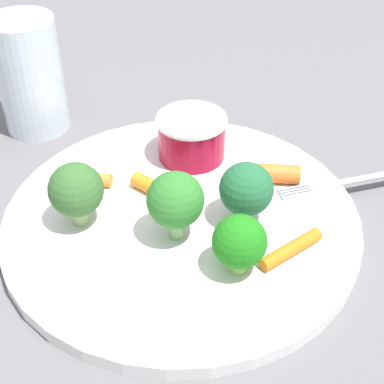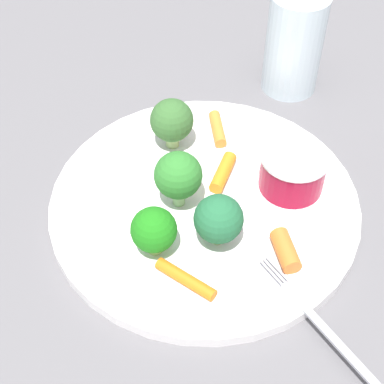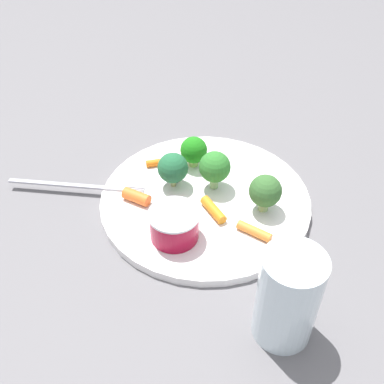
% 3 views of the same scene
% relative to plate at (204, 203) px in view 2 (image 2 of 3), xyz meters
% --- Properties ---
extents(ground_plane, '(2.40, 2.40, 0.00)m').
position_rel_plate_xyz_m(ground_plane, '(0.00, 0.00, -0.01)').
color(ground_plane, '#605E61').
extents(plate, '(0.29, 0.29, 0.01)m').
position_rel_plate_xyz_m(plate, '(0.00, 0.00, 0.00)').
color(plate, white).
rests_on(plate, ground_plane).
extents(sauce_cup, '(0.06, 0.06, 0.04)m').
position_rel_plate_xyz_m(sauce_cup, '(0.04, -0.07, 0.03)').
color(sauce_cup, maroon).
rests_on(sauce_cup, plate).
extents(broccoli_floret_0, '(0.04, 0.04, 0.06)m').
position_rel_plate_xyz_m(broccoli_floret_0, '(-0.01, 0.02, 0.04)').
color(broccoli_floret_0, '#83B170').
rests_on(broccoli_floret_0, plate).
extents(broccoli_floret_1, '(0.04, 0.04, 0.05)m').
position_rel_plate_xyz_m(broccoli_floret_1, '(0.06, 0.05, 0.04)').
color(broccoli_floret_1, '#92B269').
rests_on(broccoli_floret_1, plate).
extents(broccoli_floret_2, '(0.04, 0.04, 0.05)m').
position_rel_plate_xyz_m(broccoli_floret_2, '(-0.07, 0.02, 0.03)').
color(broccoli_floret_2, '#95C161').
rests_on(broccoli_floret_2, plate).
extents(broccoli_floret_3, '(0.04, 0.04, 0.05)m').
position_rel_plate_xyz_m(broccoli_floret_3, '(-0.04, -0.03, 0.04)').
color(broccoli_floret_3, '#98AF69').
rests_on(broccoli_floret_3, plate).
extents(carrot_stick_0, '(0.05, 0.01, 0.01)m').
position_rel_plate_xyz_m(carrot_stick_0, '(0.03, -0.01, 0.01)').
color(carrot_stick_0, orange).
rests_on(carrot_stick_0, plate).
extents(carrot_stick_1, '(0.05, 0.03, 0.01)m').
position_rel_plate_xyz_m(carrot_stick_1, '(0.09, 0.02, 0.01)').
color(carrot_stick_1, orange).
rests_on(carrot_stick_1, plate).
extents(carrot_stick_2, '(0.04, 0.03, 0.02)m').
position_rel_plate_xyz_m(carrot_stick_2, '(-0.04, -0.09, 0.01)').
color(carrot_stick_2, orange).
rests_on(carrot_stick_2, plate).
extents(carrot_stick_3, '(0.03, 0.06, 0.01)m').
position_rel_plate_xyz_m(carrot_stick_3, '(-0.09, -0.01, 0.01)').
color(carrot_stick_3, orange).
rests_on(carrot_stick_3, plate).
extents(fork, '(0.13, 0.16, 0.00)m').
position_rel_plate_xyz_m(fork, '(-0.11, -0.14, 0.01)').
color(fork, '#ACABB4').
rests_on(fork, plate).
extents(drinking_glass, '(0.06, 0.06, 0.11)m').
position_rel_plate_xyz_m(drinking_glass, '(0.21, -0.03, 0.05)').
color(drinking_glass, silver).
rests_on(drinking_glass, ground_plane).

